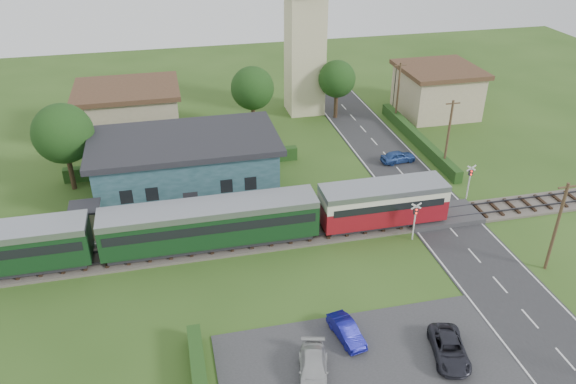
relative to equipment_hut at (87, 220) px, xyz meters
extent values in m
plane|color=#2D4C19|center=(18.00, -5.20, -1.75)|extent=(120.00, 120.00, 0.00)
cube|color=#4C443D|center=(18.00, -3.20, -1.65)|extent=(76.00, 3.20, 0.20)
cube|color=#3F3F47|center=(18.00, -3.92, -1.33)|extent=(76.00, 0.08, 0.15)
cube|color=#3F3F47|center=(18.00, -2.48, -1.33)|extent=(76.00, 0.08, 0.15)
cube|color=#28282B|center=(28.00, -5.20, -1.72)|extent=(6.00, 70.00, 0.05)
cube|color=#333335|center=(16.50, -17.20, -1.71)|extent=(17.00, 9.00, 0.08)
cube|color=#333335|center=(28.00, -3.20, -1.52)|extent=(6.20, 3.40, 0.45)
cube|color=gray|center=(8.00, 0.00, -1.52)|extent=(30.00, 3.00, 0.45)
cube|color=beige|center=(0.00, 0.00, -0.10)|extent=(2.00, 2.00, 2.40)
cube|color=#232328|center=(0.00, 0.00, 1.18)|extent=(2.30, 2.30, 0.15)
cube|color=#204549|center=(8.00, 5.80, 0.65)|extent=(15.00, 8.00, 4.80)
cube|color=#232328|center=(8.00, 5.80, 3.30)|extent=(16.00, 9.00, 0.50)
cube|color=#232328|center=(8.00, 1.86, -0.65)|extent=(1.20, 0.12, 2.20)
cube|color=black|center=(3.00, 1.86, 0.65)|extent=(1.00, 0.12, 1.20)
cube|color=black|center=(5.00, 1.86, 0.65)|extent=(1.00, 0.12, 1.20)
cube|color=black|center=(11.00, 1.86, 0.65)|extent=(1.00, 0.12, 1.20)
cube|color=black|center=(13.00, 1.86, 0.65)|extent=(1.00, 0.12, 1.20)
cube|color=#232328|center=(22.74, -3.20, -1.16)|extent=(9.00, 2.20, 0.50)
cube|color=maroon|center=(22.74, -3.20, -0.16)|extent=(10.00, 2.80, 1.80)
cube|color=silver|center=(22.74, -3.20, 1.09)|extent=(10.00, 2.82, 0.90)
cube|color=black|center=(22.74, -3.20, 0.74)|extent=(9.00, 2.88, 0.60)
cube|color=gray|center=(22.74, -3.20, 1.74)|extent=(10.00, 2.90, 0.45)
cube|color=#232328|center=(9.14, -3.20, -1.16)|extent=(15.20, 2.20, 0.50)
cube|color=#113317|center=(9.14, -3.20, 0.34)|extent=(16.00, 2.80, 2.60)
cube|color=black|center=(9.14, -3.20, 0.74)|extent=(15.40, 2.86, 0.70)
cube|color=gray|center=(9.14, -3.20, 1.74)|extent=(16.00, 2.90, 0.50)
cube|color=beige|center=(23.00, 22.80, 5.25)|extent=(4.00, 4.00, 14.00)
cube|color=tan|center=(3.00, 19.80, 0.75)|extent=(10.00, 8.00, 5.00)
cube|color=#472D1E|center=(3.00, 19.80, 3.50)|extent=(10.80, 8.80, 0.50)
cube|color=tan|center=(38.00, 18.80, 0.75)|extent=(8.00, 8.00, 5.00)
cube|color=#472D1E|center=(38.00, 18.80, 3.50)|extent=(8.80, 8.80, 0.50)
cube|color=#193814|center=(32.20, 10.80, -1.15)|extent=(0.80, 18.00, 1.20)
cube|color=#193814|center=(8.00, 10.30, -1.10)|extent=(22.00, 0.80, 1.30)
cylinder|color=#332316|center=(-2.00, 8.80, 0.32)|extent=(0.44, 0.44, 4.12)
sphere|color=#143311|center=(-2.00, 8.80, 3.65)|extent=(5.20, 5.20, 5.20)
cylinder|color=#332316|center=(16.00, 17.80, 0.18)|extent=(0.44, 0.44, 3.85)
sphere|color=#143311|center=(16.00, 17.80, 3.29)|extent=(4.60, 4.60, 4.60)
cylinder|color=#332316|center=(26.00, 19.80, 0.04)|extent=(0.44, 0.44, 3.58)
sphere|color=#143311|center=(26.00, 19.80, 2.93)|extent=(4.20, 4.20, 4.20)
cylinder|color=#473321|center=(32.20, -11.20, 1.75)|extent=(0.22, 0.22, 7.00)
cube|color=#473321|center=(32.20, -11.20, 4.95)|extent=(1.40, 0.10, 0.10)
cylinder|color=#473321|center=(32.20, 4.80, 1.75)|extent=(0.22, 0.22, 7.00)
cube|color=#473321|center=(32.20, 4.80, 4.95)|extent=(1.40, 0.10, 0.10)
cylinder|color=#473321|center=(32.20, 16.80, 1.75)|extent=(0.22, 0.22, 7.00)
cube|color=#473321|center=(32.20, 16.80, 4.95)|extent=(1.40, 0.10, 0.10)
cylinder|color=silver|center=(24.40, -5.60, -0.25)|extent=(0.12, 0.12, 3.00)
cube|color=#232328|center=(24.40, -5.60, 0.85)|extent=(0.35, 0.18, 0.55)
sphere|color=#FF190C|center=(24.40, -5.72, 1.00)|extent=(0.14, 0.14, 0.14)
sphere|color=#FF190C|center=(24.40, -5.72, 0.70)|extent=(0.14, 0.14, 0.14)
cube|color=silver|center=(24.40, -5.60, 1.25)|extent=(0.84, 0.05, 0.55)
cube|color=silver|center=(24.40, -5.60, 1.25)|extent=(0.84, 0.05, 0.55)
cylinder|color=silver|center=(31.60, -0.80, -0.25)|extent=(0.12, 0.12, 3.00)
cube|color=#232328|center=(31.60, -0.80, 0.85)|extent=(0.35, 0.18, 0.55)
sphere|color=#FF190C|center=(31.60, -0.92, 1.00)|extent=(0.14, 0.14, 0.14)
sphere|color=#FF190C|center=(31.60, -0.92, 0.70)|extent=(0.14, 0.14, 0.14)
cube|color=silver|center=(31.60, -0.80, 1.25)|extent=(0.84, 0.05, 0.55)
cube|color=silver|center=(31.60, -0.80, 1.25)|extent=(0.84, 0.05, 0.55)
cylinder|color=#3F3F47|center=(-4.00, 14.80, 0.75)|extent=(0.14, 0.14, 5.00)
sphere|color=orange|center=(-4.00, 14.80, 3.25)|extent=(0.30, 0.30, 0.30)
cylinder|color=#3F3F47|center=(34.00, 21.80, 0.75)|extent=(0.14, 0.14, 5.00)
sphere|color=orange|center=(34.00, 21.80, 3.25)|extent=(0.30, 0.30, 0.30)
imported|color=#2A4C96|center=(28.52, 7.20, -1.11)|extent=(3.56, 1.74, 1.17)
imported|color=navy|center=(16.02, -14.70, -1.13)|extent=(1.72, 3.44, 1.08)
imported|color=silver|center=(13.26, -17.24, -1.08)|extent=(2.59, 4.33, 1.17)
imported|color=#24252E|center=(21.40, -17.48, -1.11)|extent=(2.76, 4.36, 1.12)
imported|color=gray|center=(13.45, -0.74, -0.42)|extent=(0.66, 0.45, 1.76)
imported|color=gray|center=(0.89, -0.72, -0.56)|extent=(0.64, 0.78, 1.47)
camera|label=1|loc=(6.87, -38.66, 22.93)|focal=35.00mm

